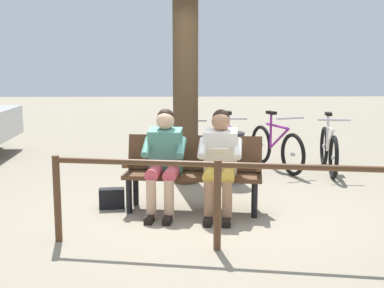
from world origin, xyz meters
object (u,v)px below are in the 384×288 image
object	(u,v)px
person_companion	(164,156)
bicycle_purple	(229,148)
bench	(193,167)
tree_trunk	(185,54)
bicycle_silver	(187,151)
bicycle_blue	(329,150)
litter_bin	(231,158)
bicycle_red	(276,147)
person_reading	(220,157)
handbag	(112,198)

from	to	relation	value
person_companion	bicycle_purple	xyz separation A→B (m)	(-0.97, -2.34, -0.30)
bench	tree_trunk	bearing A→B (deg)	-78.62
bench	bicycle_silver	world-z (taller)	bicycle_silver
tree_trunk	bicycle_silver	distance (m)	1.60
bicycle_blue	bicycle_silver	bearing A→B (deg)	-80.33
litter_bin	bicycle_red	xyz separation A→B (m)	(-0.83, -0.94, -0.01)
person_reading	bicycle_red	xyz separation A→B (m)	(-1.11, -2.45, -0.31)
litter_bin	bicycle_purple	xyz separation A→B (m)	(-0.06, -0.92, -0.01)
bicycle_blue	bicycle_red	bearing A→B (deg)	-97.64
bench	bicycle_silver	size ratio (longest dim) A/B	0.99
person_companion	tree_trunk	xyz separation A→B (m)	(-0.26, -1.48, 1.18)
bench	bicycle_red	world-z (taller)	bicycle_red
person_reading	tree_trunk	world-z (taller)	tree_trunk
bicycle_blue	bicycle_red	xyz separation A→B (m)	(0.80, -0.23, 0.00)
person_reading	handbag	distance (m)	1.41
bicycle_blue	bicycle_silver	xyz separation A→B (m)	(2.25, 0.05, 0.00)
person_reading	person_companion	distance (m)	0.64
person_reading	litter_bin	world-z (taller)	person_reading
bench	handbag	xyz separation A→B (m)	(0.98, -0.06, -0.39)
person_reading	tree_trunk	xyz separation A→B (m)	(0.37, -1.57, 1.18)
person_companion	bicycle_purple	bearing A→B (deg)	-104.48
tree_trunk	bicycle_purple	size ratio (longest dim) A/B	2.20
bicycle_red	bicycle_blue	bearing A→B (deg)	54.68
person_reading	bicycle_blue	distance (m)	2.94
bench	handbag	bearing A→B (deg)	4.74
bicycle_red	bicycle_purple	world-z (taller)	same
bicycle_blue	bicycle_purple	xyz separation A→B (m)	(1.57, -0.21, 0.00)
person_companion	bicycle_silver	distance (m)	2.12
bench	bicycle_purple	size ratio (longest dim) A/B	0.98
person_reading	bicycle_purple	distance (m)	2.47
litter_bin	bicycle_purple	distance (m)	0.92
tree_trunk	bicycle_red	xyz separation A→B (m)	(-1.48, -0.88, -1.49)
bicycle_purple	bench	bearing A→B (deg)	-15.23
person_reading	handbag	bearing A→B (deg)	-3.69
bicycle_blue	bicycle_silver	world-z (taller)	same
person_reading	bicycle_red	bearing A→B (deg)	-106.26
person_companion	litter_bin	xyz separation A→B (m)	(-0.91, -1.42, -0.29)
person_companion	handbag	distance (m)	0.86
bench	bicycle_silver	distance (m)	1.97
bicycle_purple	bicycle_silver	size ratio (longest dim) A/B	1.00
person_companion	bicycle_purple	distance (m)	2.55
litter_bin	bicycle_blue	bearing A→B (deg)	-156.37
person_reading	handbag	xyz separation A→B (m)	(1.27, -0.27, -0.54)
handbag	person_reading	bearing A→B (deg)	168.17
bicycle_purple	tree_trunk	bearing A→B (deg)	-39.07
bicycle_silver	bicycle_red	bearing A→B (deg)	93.53
person_reading	bicycle_silver	xyz separation A→B (m)	(0.35, -2.17, -0.31)
tree_trunk	bicycle_red	size ratio (longest dim) A/B	2.30
person_reading	bicycle_blue	size ratio (longest dim) A/B	0.72
person_companion	bicycle_red	xyz separation A→B (m)	(-1.74, -2.36, -0.30)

